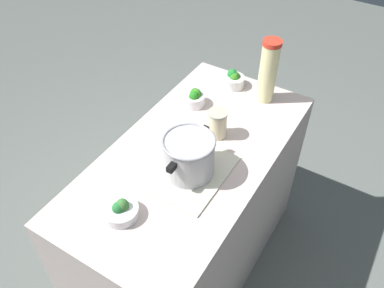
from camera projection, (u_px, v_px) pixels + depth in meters
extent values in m
plane|color=#5E655F|center=(192.00, 261.00, 2.34)|extent=(8.00, 8.00, 0.00)
cube|color=beige|center=(192.00, 215.00, 2.03)|extent=(1.27, 0.64, 0.89)
cube|color=beige|center=(189.00, 171.00, 1.64)|extent=(0.36, 0.29, 0.01)
cylinder|color=#B7B7BC|center=(189.00, 156.00, 1.58)|extent=(0.20, 0.20, 0.16)
torus|color=#99999E|center=(189.00, 141.00, 1.52)|extent=(0.21, 0.21, 0.01)
cube|color=black|center=(204.00, 131.00, 1.62)|extent=(0.04, 0.02, 0.02)
cube|color=black|center=(172.00, 167.00, 1.48)|extent=(0.04, 0.02, 0.02)
cylinder|color=beige|center=(268.00, 73.00, 1.89)|extent=(0.09, 0.09, 0.30)
cylinder|color=red|center=(273.00, 43.00, 1.78)|extent=(0.09, 0.09, 0.02)
ellipsoid|color=yellow|center=(269.00, 59.00, 1.83)|extent=(0.04, 0.04, 0.01)
cylinder|color=beige|center=(217.00, 125.00, 1.76)|extent=(0.08, 0.08, 0.12)
cylinder|color=#B2AD99|center=(218.00, 113.00, 1.72)|extent=(0.09, 0.09, 0.01)
cylinder|color=silver|center=(194.00, 100.00, 1.95)|extent=(0.11, 0.11, 0.05)
ellipsoid|color=#358123|center=(196.00, 94.00, 1.93)|extent=(0.05, 0.05, 0.06)
ellipsoid|color=#237A1C|center=(194.00, 97.00, 1.92)|extent=(0.05, 0.05, 0.06)
ellipsoid|color=#27731A|center=(195.00, 94.00, 1.94)|extent=(0.05, 0.05, 0.06)
cylinder|color=silver|center=(234.00, 82.00, 2.06)|extent=(0.11, 0.11, 0.05)
ellipsoid|color=#3A6726|center=(235.00, 77.00, 2.04)|extent=(0.05, 0.05, 0.06)
ellipsoid|color=#1F7D2E|center=(232.00, 74.00, 2.04)|extent=(0.05, 0.05, 0.06)
ellipsoid|color=#337E1F|center=(234.00, 78.00, 2.04)|extent=(0.05, 0.05, 0.06)
cylinder|color=silver|center=(121.00, 212.00, 1.47)|extent=(0.13, 0.13, 0.04)
ellipsoid|color=#277534|center=(118.00, 208.00, 1.45)|extent=(0.05, 0.05, 0.05)
ellipsoid|color=#3B7433|center=(122.00, 206.00, 1.46)|extent=(0.05, 0.05, 0.06)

